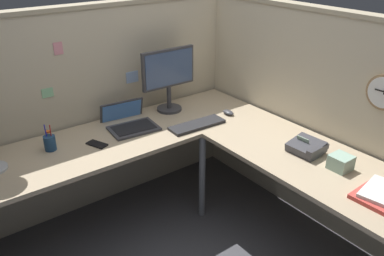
{
  "coord_description": "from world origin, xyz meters",
  "views": [
    {
      "loc": [
        -1.44,
        -1.84,
        1.99
      ],
      "look_at": [
        0.01,
        0.09,
        0.83
      ],
      "focal_mm": 37.18,
      "sensor_mm": 36.0,
      "label": 1
    }
  ],
  "objects_px": {
    "laptop": "(128,122)",
    "book_stack": "(381,194)",
    "pen_cup": "(50,143)",
    "keyboard": "(197,125)",
    "cell_phone": "(97,144)",
    "office_phone": "(307,148)",
    "tissue_box": "(341,162)",
    "monitor": "(169,75)",
    "computer_mouse": "(228,112)",
    "wall_clock": "(384,92)"
  },
  "relations": [
    {
      "from": "computer_mouse",
      "to": "pen_cup",
      "type": "xyz_separation_m",
      "value": [
        -1.32,
        0.27,
        0.04
      ]
    },
    {
      "from": "monitor",
      "to": "tissue_box",
      "type": "distance_m",
      "value": 1.43
    },
    {
      "from": "cell_phone",
      "to": "office_phone",
      "type": "distance_m",
      "value": 1.39
    },
    {
      "from": "pen_cup",
      "to": "book_stack",
      "type": "bearing_deg",
      "value": -52.22
    },
    {
      "from": "keyboard",
      "to": "pen_cup",
      "type": "distance_m",
      "value": 1.03
    },
    {
      "from": "keyboard",
      "to": "office_phone",
      "type": "bearing_deg",
      "value": -63.95
    },
    {
      "from": "keyboard",
      "to": "book_stack",
      "type": "bearing_deg",
      "value": -76.68
    },
    {
      "from": "computer_mouse",
      "to": "office_phone",
      "type": "xyz_separation_m",
      "value": [
        -0.01,
        -0.77,
        0.02
      ]
    },
    {
      "from": "laptop",
      "to": "book_stack",
      "type": "bearing_deg",
      "value": -68.62
    },
    {
      "from": "monitor",
      "to": "keyboard",
      "type": "height_order",
      "value": "monitor"
    },
    {
      "from": "laptop",
      "to": "office_phone",
      "type": "bearing_deg",
      "value": -56.36
    },
    {
      "from": "tissue_box",
      "to": "wall_clock",
      "type": "xyz_separation_m",
      "value": [
        0.31,
        -0.01,
        0.38
      ]
    },
    {
      "from": "keyboard",
      "to": "book_stack",
      "type": "xyz_separation_m",
      "value": [
        0.24,
        -1.3,
        0.01
      ]
    },
    {
      "from": "monitor",
      "to": "pen_cup",
      "type": "distance_m",
      "value": 1.03
    },
    {
      "from": "monitor",
      "to": "laptop",
      "type": "xyz_separation_m",
      "value": [
        -0.4,
        -0.05,
        -0.27
      ]
    },
    {
      "from": "laptop",
      "to": "computer_mouse",
      "type": "distance_m",
      "value": 0.78
    },
    {
      "from": "keyboard",
      "to": "pen_cup",
      "type": "height_order",
      "value": "pen_cup"
    },
    {
      "from": "laptop",
      "to": "keyboard",
      "type": "bearing_deg",
      "value": -40.02
    },
    {
      "from": "tissue_box",
      "to": "pen_cup",
      "type": "bearing_deg",
      "value": 135.51
    },
    {
      "from": "laptop",
      "to": "tissue_box",
      "type": "distance_m",
      "value": 1.5
    },
    {
      "from": "keyboard",
      "to": "computer_mouse",
      "type": "relative_size",
      "value": 4.13
    },
    {
      "from": "keyboard",
      "to": "cell_phone",
      "type": "distance_m",
      "value": 0.74
    },
    {
      "from": "laptop",
      "to": "book_stack",
      "type": "height_order",
      "value": "laptop"
    },
    {
      "from": "pen_cup",
      "to": "office_phone",
      "type": "bearing_deg",
      "value": -38.38
    },
    {
      "from": "laptop",
      "to": "cell_phone",
      "type": "distance_m",
      "value": 0.36
    },
    {
      "from": "keyboard",
      "to": "cell_phone",
      "type": "relative_size",
      "value": 2.99
    },
    {
      "from": "monitor",
      "to": "wall_clock",
      "type": "distance_m",
      "value": 1.52
    },
    {
      "from": "tissue_box",
      "to": "laptop",
      "type": "bearing_deg",
      "value": 118.34
    },
    {
      "from": "computer_mouse",
      "to": "book_stack",
      "type": "height_order",
      "value": "book_stack"
    },
    {
      "from": "computer_mouse",
      "to": "wall_clock",
      "type": "distance_m",
      "value": 1.15
    },
    {
      "from": "monitor",
      "to": "tissue_box",
      "type": "xyz_separation_m",
      "value": [
        0.31,
        -1.37,
        -0.25
      ]
    },
    {
      "from": "keyboard",
      "to": "cell_phone",
      "type": "xyz_separation_m",
      "value": [
        -0.72,
        0.17,
        -0.01
      ]
    },
    {
      "from": "laptop",
      "to": "pen_cup",
      "type": "xyz_separation_m",
      "value": [
        -0.6,
        -0.04,
        0.03
      ]
    },
    {
      "from": "computer_mouse",
      "to": "office_phone",
      "type": "distance_m",
      "value": 0.77
    },
    {
      "from": "pen_cup",
      "to": "wall_clock",
      "type": "relative_size",
      "value": 0.82
    },
    {
      "from": "monitor",
      "to": "cell_phone",
      "type": "bearing_deg",
      "value": -164.35
    },
    {
      "from": "pen_cup",
      "to": "office_phone",
      "type": "distance_m",
      "value": 1.67
    },
    {
      "from": "cell_phone",
      "to": "wall_clock",
      "type": "distance_m",
      "value": 1.84
    },
    {
      "from": "keyboard",
      "to": "wall_clock",
      "type": "distance_m",
      "value": 1.26
    },
    {
      "from": "computer_mouse",
      "to": "tissue_box",
      "type": "height_order",
      "value": "tissue_box"
    },
    {
      "from": "computer_mouse",
      "to": "cell_phone",
      "type": "relative_size",
      "value": 0.72
    },
    {
      "from": "monitor",
      "to": "keyboard",
      "type": "xyz_separation_m",
      "value": [
        -0.01,
        -0.38,
        -0.28
      ]
    },
    {
      "from": "monitor",
      "to": "office_phone",
      "type": "distance_m",
      "value": 1.19
    },
    {
      "from": "computer_mouse",
      "to": "tissue_box",
      "type": "xyz_separation_m",
      "value": [
        -0.01,
        -1.02,
        0.03
      ]
    },
    {
      "from": "pen_cup",
      "to": "tissue_box",
      "type": "relative_size",
      "value": 1.5
    },
    {
      "from": "office_phone",
      "to": "tissue_box",
      "type": "height_order",
      "value": "office_phone"
    },
    {
      "from": "monitor",
      "to": "tissue_box",
      "type": "relative_size",
      "value": 4.17
    },
    {
      "from": "monitor",
      "to": "laptop",
      "type": "bearing_deg",
      "value": -173.0
    },
    {
      "from": "monitor",
      "to": "tissue_box",
      "type": "height_order",
      "value": "monitor"
    },
    {
      "from": "pen_cup",
      "to": "cell_phone",
      "type": "height_order",
      "value": "pen_cup"
    }
  ]
}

